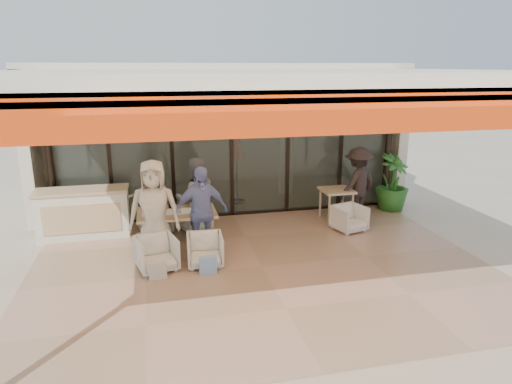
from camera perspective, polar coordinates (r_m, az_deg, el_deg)
The scene contains 21 objects.
ground at distance 8.21m, azimuth 0.74°, elevation -9.45°, with size 70.00×70.00×0.00m, color #C6B293.
terrace_floor at distance 8.21m, azimuth 0.74°, elevation -9.42°, with size 8.00×6.00×0.01m, color tan.
terrace_structure at distance 7.19m, azimuth 1.34°, elevation 13.78°, with size 8.00×6.00×3.40m.
glass_storefront at distance 10.55m, azimuth -3.10°, elevation 5.30°, with size 8.08×0.10×3.20m.
interior_block at distance 12.73m, azimuth -4.93°, elevation 9.88°, with size 9.05×3.62×3.52m.
host_counter at distance 10.08m, azimuth -20.74°, elevation -2.46°, with size 1.85×0.65×1.04m.
dining_table at distance 8.97m, azimuth -9.89°, elevation -2.79°, with size 1.50×0.90×0.93m.
chair_far_left at distance 9.97m, azimuth -12.50°, elevation -3.27°, with size 0.62×0.58×0.64m, color white.
chair_far_right at distance 10.00m, azimuth -7.68°, elevation -3.01°, with size 0.61×0.57×0.62m, color white.
chair_near_left at distance 8.18m, azimuth -12.30°, elevation -7.36°, with size 0.65×0.61×0.67m, color white.
chair_near_right at distance 8.23m, azimuth -6.40°, elevation -7.06°, with size 0.63×0.59×0.65m, color white.
diner_navy at distance 9.37m, azimuth -12.60°, elevation -1.80°, with size 0.54×0.35×1.48m, color #1A1E39.
diner_grey at distance 9.37m, azimuth -7.50°, elevation -0.82°, with size 0.83×0.65×1.71m, color slate.
diner_cream at distance 8.45m, azimuth -12.59°, elevation -2.30°, with size 0.92×0.60×1.87m, color beige.
diner_periwinkle at distance 8.51m, azimuth -6.90°, elevation -2.44°, with size 1.01×0.42×1.72m, color #788BC9.
tote_bag_cream at distance 7.88m, azimuth -12.17°, elevation -9.58°, with size 0.30×0.10×0.34m, color silver.
tote_bag_blue at distance 7.92m, azimuth -6.02°, elevation -9.17°, with size 0.30×0.10×0.34m, color #99BFD8.
side_table at distance 10.60m, azimuth 10.04°, elevation -0.21°, with size 0.70×0.70×0.74m.
side_chair at distance 10.04m, azimuth 11.60°, elevation -3.11°, with size 0.61×0.58×0.63m, color white.
standing_woman at distance 10.79m, azimuth 12.56°, elevation 1.06°, with size 1.09×0.63×1.68m, color black.
potted_palm at distance 11.64m, azimuth 16.69°, elevation 1.13°, with size 0.79×0.79×1.41m, color #1E5919.
Camera 1 is at (-1.77, -7.23, 3.46)m, focal length 32.00 mm.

